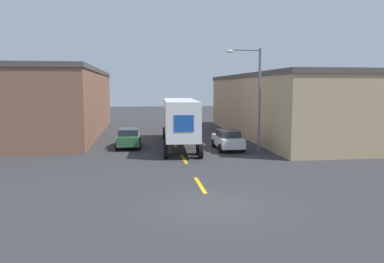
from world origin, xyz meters
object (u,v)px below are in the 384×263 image
object	(u,v)px
parked_car_right_mid	(228,139)
parked_car_left_far	(129,138)
semi_truck	(179,118)
street_lamp	(255,92)

from	to	relation	value
parked_car_right_mid	parked_car_left_far	size ratio (longest dim) A/B	1.00
parked_car_right_mid	parked_car_left_far	bearing A→B (deg)	164.10
parked_car_right_mid	parked_car_left_far	world-z (taller)	same
semi_truck	street_lamp	bearing A→B (deg)	-31.83
street_lamp	parked_car_left_far	bearing A→B (deg)	159.40
parked_car_right_mid	parked_car_left_far	xyz separation A→B (m)	(-7.62, 2.17, 0.00)
parked_car_left_far	semi_truck	bearing A→B (deg)	2.28
parked_car_right_mid	semi_truck	bearing A→B (deg)	146.37
parked_car_right_mid	parked_car_left_far	distance (m)	7.93
semi_truck	parked_car_right_mid	distance (m)	4.48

